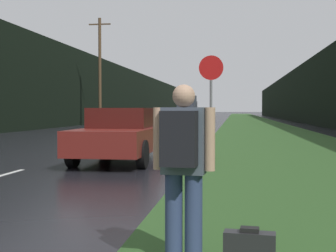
% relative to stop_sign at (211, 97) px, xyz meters
% --- Properties ---
extents(grass_verge, '(6.00, 240.00, 0.02)m').
position_rel_stop_sign_xyz_m(grass_verge, '(2.53, 29.00, -1.72)').
color(grass_verge, '#2D5123').
rests_on(grass_verge, ground_plane).
extents(lane_stripe_c, '(0.12, 3.00, 0.01)m').
position_rel_stop_sign_xyz_m(lane_stripe_c, '(-4.20, 2.97, -1.73)').
color(lane_stripe_c, silver).
rests_on(lane_stripe_c, ground_plane).
extents(lane_stripe_d, '(0.12, 3.00, 0.01)m').
position_rel_stop_sign_xyz_m(lane_stripe_d, '(-4.20, 9.97, -1.73)').
color(lane_stripe_d, silver).
rests_on(lane_stripe_d, ground_plane).
extents(lane_stripe_e, '(0.12, 3.00, 0.01)m').
position_rel_stop_sign_xyz_m(lane_stripe_e, '(-4.20, 16.97, -1.73)').
color(lane_stripe_e, silver).
rests_on(lane_stripe_e, ground_plane).
extents(lane_stripe_f, '(0.12, 3.00, 0.01)m').
position_rel_stop_sign_xyz_m(lane_stripe_f, '(-4.20, 23.97, -1.73)').
color(lane_stripe_f, silver).
rests_on(lane_stripe_f, ground_plane).
extents(treeline_far_side, '(2.00, 140.00, 6.69)m').
position_rel_stop_sign_xyz_m(treeline_far_side, '(-13.93, 39.00, 1.61)').
color(treeline_far_side, black).
rests_on(treeline_far_side, ground_plane).
extents(treeline_near_side, '(2.00, 140.00, 6.17)m').
position_rel_stop_sign_xyz_m(treeline_near_side, '(8.53, 39.00, 1.36)').
color(treeline_near_side, black).
rests_on(treeline_near_side, ground_plane).
extents(utility_pole_far, '(1.80, 0.24, 8.79)m').
position_rel_stop_sign_xyz_m(utility_pole_far, '(-10.20, 24.13, 2.80)').
color(utility_pole_far, '#4C3823').
rests_on(utility_pole_far, ground_plane).
extents(stop_sign, '(0.66, 0.07, 2.84)m').
position_rel_stop_sign_xyz_m(stop_sign, '(0.00, 0.00, 0.00)').
color(stop_sign, slate).
rests_on(stop_sign, ground_plane).
extents(hitchhiker_with_backpack, '(0.55, 0.42, 1.60)m').
position_rel_stop_sign_xyz_m(hitchhiker_with_backpack, '(0.19, -8.62, -0.81)').
color(hitchhiker_with_backpack, navy).
rests_on(hitchhiker_with_backpack, ground_plane).
extents(suitcase, '(0.45, 0.20, 0.38)m').
position_rel_stop_sign_xyz_m(suitcase, '(0.77, -8.68, -1.55)').
color(suitcase, '#232326').
rests_on(suitcase, ground_plane).
extents(car_passing_near, '(1.89, 4.52, 1.43)m').
position_rel_stop_sign_xyz_m(car_passing_near, '(-2.34, -0.54, -1.01)').
color(car_passing_near, maroon).
rests_on(car_passing_near, ground_plane).
extents(delivery_truck, '(2.50, 6.98, 3.42)m').
position_rel_stop_sign_xyz_m(delivery_truck, '(-6.07, 54.00, 0.07)').
color(delivery_truck, black).
rests_on(delivery_truck, ground_plane).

